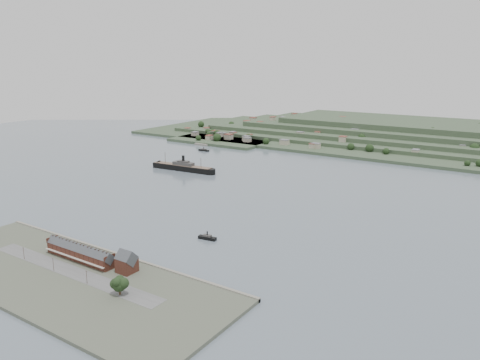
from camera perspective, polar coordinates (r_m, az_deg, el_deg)
The scene contains 9 objects.
ground at distance 424.64m, azimuth 0.10°, elevation -2.51°, with size 1400.00×1400.00×0.00m, color slate.
near_shore at distance 297.02m, azimuth -20.54°, elevation -10.92°, with size 220.00×80.00×2.60m.
terrace_row at distance 312.19m, azimuth -18.95°, elevation -8.36°, with size 55.60×9.80×11.07m.
gabled_building at distance 287.12m, azimuth -13.66°, elevation -9.70°, with size 10.40×10.18×14.09m.
far_peninsula at distance 766.23m, azimuth 18.40°, elevation 5.28°, with size 760.00×309.00×30.00m.
steamship at distance 544.38m, azimuth -7.23°, elevation 1.59°, with size 88.36×16.93×21.19m.
tugboat at distance 334.76m, azimuth -4.01°, elevation -7.01°, with size 13.88×5.36×6.08m.
ferry_west at distance 658.19m, azimuth -4.44°, elevation 3.66°, with size 16.07×5.13×5.96m.
fig_tree at distance 261.37m, azimuth -14.52°, elevation -12.15°, with size 9.76×8.45×10.89m.
Camera 1 is at (223.56, -339.29, 123.37)m, focal length 35.00 mm.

